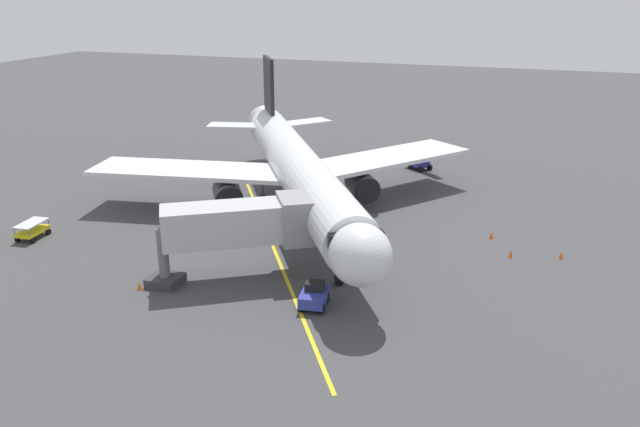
{
  "coord_description": "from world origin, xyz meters",
  "views": [
    {
      "loc": [
        -17.59,
        46.67,
        18.54
      ],
      "look_at": [
        -3.36,
        5.79,
        3.0
      ],
      "focal_mm": 36.16,
      "sensor_mm": 36.0,
      "label": 1
    }
  ],
  "objects_px": {
    "belt_loader_portside": "(420,163)",
    "baggage_cart_starboard_side": "(32,230)",
    "safety_cone_nose_left": "(139,286)",
    "airplane": "(298,169)",
    "jet_bridge": "(250,224)",
    "safety_cone_wing_starboard": "(491,235)",
    "safety_cone_nose_right": "(561,255)",
    "safety_cone_wing_port": "(511,254)",
    "ground_crew_wing_walker": "(180,218)",
    "tug_near_nose": "(314,296)",
    "ground_crew_marshaller": "(350,265)"
  },
  "relations": [
    {
      "from": "belt_loader_portside",
      "to": "baggage_cart_starboard_side",
      "type": "distance_m",
      "value": 37.91
    },
    {
      "from": "belt_loader_portside",
      "to": "safety_cone_nose_left",
      "type": "relative_size",
      "value": 7.99
    },
    {
      "from": "airplane",
      "to": "safety_cone_nose_left",
      "type": "distance_m",
      "value": 17.6
    },
    {
      "from": "jet_bridge",
      "to": "safety_cone_wing_starboard",
      "type": "distance_m",
      "value": 19.3
    },
    {
      "from": "safety_cone_nose_right",
      "to": "safety_cone_wing_starboard",
      "type": "distance_m",
      "value": 5.53
    },
    {
      "from": "belt_loader_portside",
      "to": "safety_cone_wing_port",
      "type": "bearing_deg",
      "value": 117.03
    },
    {
      "from": "ground_crew_wing_walker",
      "to": "safety_cone_wing_port",
      "type": "xyz_separation_m",
      "value": [
        -25.34,
        -2.67,
        -0.61
      ]
    },
    {
      "from": "belt_loader_portside",
      "to": "safety_cone_wing_port",
      "type": "relative_size",
      "value": 7.99
    },
    {
      "from": "safety_cone_wing_port",
      "to": "jet_bridge",
      "type": "bearing_deg",
      "value": 29.07
    },
    {
      "from": "safety_cone_nose_right",
      "to": "safety_cone_wing_port",
      "type": "distance_m",
      "value": 3.55
    },
    {
      "from": "belt_loader_portside",
      "to": "safety_cone_nose_left",
      "type": "bearing_deg",
      "value": 71.22
    },
    {
      "from": "safety_cone_nose_left",
      "to": "safety_cone_nose_right",
      "type": "relative_size",
      "value": 1.0
    },
    {
      "from": "safety_cone_wing_starboard",
      "to": "safety_cone_wing_port",
      "type": "bearing_deg",
      "value": 116.9
    },
    {
      "from": "airplane",
      "to": "tug_near_nose",
      "type": "height_order",
      "value": "airplane"
    },
    {
      "from": "safety_cone_wing_starboard",
      "to": "belt_loader_portside",
      "type": "bearing_deg",
      "value": -62.94
    },
    {
      "from": "belt_loader_portside",
      "to": "baggage_cart_starboard_side",
      "type": "height_order",
      "value": "belt_loader_portside"
    },
    {
      "from": "ground_crew_wing_walker",
      "to": "safety_cone_wing_port",
      "type": "distance_m",
      "value": 25.49
    },
    {
      "from": "jet_bridge",
      "to": "safety_cone_wing_port",
      "type": "distance_m",
      "value": 18.82
    },
    {
      "from": "jet_bridge",
      "to": "ground_crew_wing_walker",
      "type": "height_order",
      "value": "jet_bridge"
    },
    {
      "from": "baggage_cart_starboard_side",
      "to": "safety_cone_nose_left",
      "type": "distance_m",
      "value": 13.77
    },
    {
      "from": "jet_bridge",
      "to": "ground_crew_marshaller",
      "type": "bearing_deg",
      "value": -161.9
    },
    {
      "from": "ground_crew_wing_walker",
      "to": "safety_cone_wing_starboard",
      "type": "bearing_deg",
      "value": -166.01
    },
    {
      "from": "ground_crew_wing_walker",
      "to": "safety_cone_nose_right",
      "type": "height_order",
      "value": "ground_crew_wing_walker"
    },
    {
      "from": "belt_loader_portside",
      "to": "safety_cone_wing_port",
      "type": "height_order",
      "value": "belt_loader_portside"
    },
    {
      "from": "airplane",
      "to": "safety_cone_nose_right",
      "type": "xyz_separation_m",
      "value": [
        -21.02,
        2.45,
        -3.73
      ]
    },
    {
      "from": "ground_crew_marshaller",
      "to": "baggage_cart_starboard_side",
      "type": "bearing_deg",
      "value": 2.97
    },
    {
      "from": "jet_bridge",
      "to": "safety_cone_nose_right",
      "type": "xyz_separation_m",
      "value": [
        -19.58,
        -9.96,
        -3.49
      ]
    },
    {
      "from": "airplane",
      "to": "baggage_cart_starboard_side",
      "type": "xyz_separation_m",
      "value": [
        17.38,
        11.67,
        -3.35
      ]
    },
    {
      "from": "airplane",
      "to": "safety_cone_nose_left",
      "type": "xyz_separation_m",
      "value": [
        4.53,
        16.6,
        -3.73
      ]
    },
    {
      "from": "jet_bridge",
      "to": "belt_loader_portside",
      "type": "relative_size",
      "value": 2.43
    },
    {
      "from": "ground_crew_wing_walker",
      "to": "safety_cone_nose_right",
      "type": "relative_size",
      "value": 3.11
    },
    {
      "from": "ground_crew_marshaller",
      "to": "tug_near_nose",
      "type": "distance_m",
      "value": 4.72
    },
    {
      "from": "ground_crew_marshaller",
      "to": "baggage_cart_starboard_side",
      "type": "xyz_separation_m",
      "value": [
        25.05,
        1.3,
        -0.23
      ]
    },
    {
      "from": "safety_cone_nose_left",
      "to": "belt_loader_portside",
      "type": "bearing_deg",
      "value": -108.78
    },
    {
      "from": "belt_loader_portside",
      "to": "safety_cone_wing_starboard",
      "type": "bearing_deg",
      "value": 117.06
    },
    {
      "from": "airplane",
      "to": "tug_near_nose",
      "type": "relative_size",
      "value": 14.45
    },
    {
      "from": "airplane",
      "to": "safety_cone_wing_starboard",
      "type": "height_order",
      "value": "airplane"
    },
    {
      "from": "belt_loader_portside",
      "to": "safety_cone_wing_starboard",
      "type": "relative_size",
      "value": 7.99
    },
    {
      "from": "tug_near_nose",
      "to": "baggage_cart_starboard_side",
      "type": "bearing_deg",
      "value": -7.86
    },
    {
      "from": "safety_cone_wing_port",
      "to": "safety_cone_wing_starboard",
      "type": "relative_size",
      "value": 1.0
    },
    {
      "from": "ground_crew_wing_walker",
      "to": "safety_cone_wing_port",
      "type": "height_order",
      "value": "ground_crew_wing_walker"
    },
    {
      "from": "jet_bridge",
      "to": "safety_cone_nose_left",
      "type": "distance_m",
      "value": 8.08
    },
    {
      "from": "airplane",
      "to": "jet_bridge",
      "type": "bearing_deg",
      "value": 96.61
    },
    {
      "from": "ground_crew_marshaller",
      "to": "belt_loader_portside",
      "type": "height_order",
      "value": "belt_loader_portside"
    },
    {
      "from": "baggage_cart_starboard_side",
      "to": "tug_near_nose",
      "type": "bearing_deg",
      "value": 172.14
    },
    {
      "from": "safety_cone_nose_left",
      "to": "ground_crew_wing_walker",
      "type": "bearing_deg",
      "value": -73.04
    },
    {
      "from": "tug_near_nose",
      "to": "belt_loader_portside",
      "type": "distance_m",
      "value": 32.35
    },
    {
      "from": "ground_crew_marshaller",
      "to": "ground_crew_wing_walker",
      "type": "xyz_separation_m",
      "value": [
        15.4,
        -4.28,
        0.0
      ]
    },
    {
      "from": "ground_crew_wing_walker",
      "to": "safety_cone_nose_right",
      "type": "bearing_deg",
      "value": -172.78
    },
    {
      "from": "baggage_cart_starboard_side",
      "to": "safety_cone_nose_right",
      "type": "distance_m",
      "value": 39.49
    }
  ]
}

